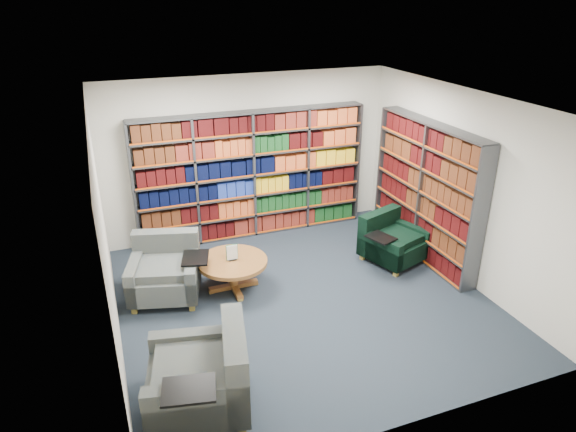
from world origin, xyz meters
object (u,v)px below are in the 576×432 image
object	(u,v)px
chair_green_right	(390,242)
coffee_table	(233,266)
chair_teal_left	(166,272)
chair_teal_front	(207,378)

from	to	relation	value
chair_green_right	coffee_table	world-z (taller)	chair_green_right
chair_green_right	coffee_table	bearing A→B (deg)	179.74
chair_teal_left	chair_green_right	size ratio (longest dim) A/B	1.10
chair_green_right	chair_teal_front	world-z (taller)	chair_teal_front
chair_green_right	chair_teal_front	size ratio (longest dim) A/B	0.86
chair_teal_front	chair_teal_left	bearing A→B (deg)	91.63
chair_green_right	chair_teal_front	distance (m)	4.09
chair_teal_left	chair_teal_front	distance (m)	2.40
chair_teal_front	coffee_table	distance (m)	2.33
chair_teal_front	coffee_table	xyz separation A→B (m)	(0.86, 2.16, 0.01)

